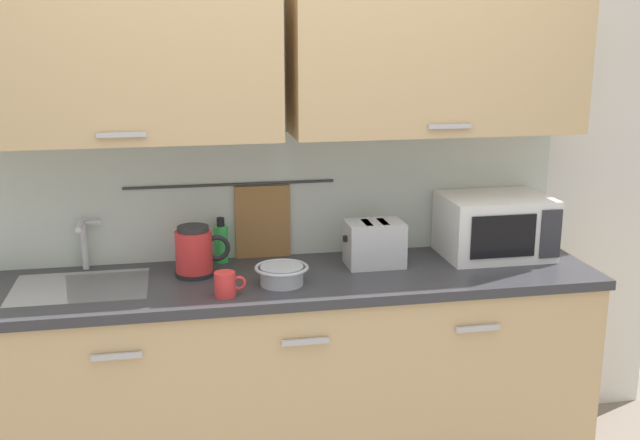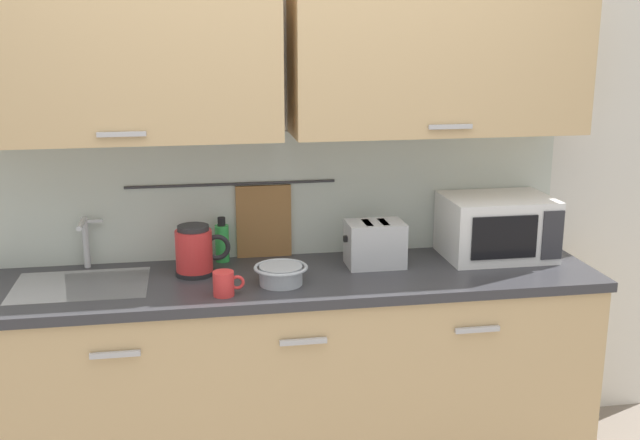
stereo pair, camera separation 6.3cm
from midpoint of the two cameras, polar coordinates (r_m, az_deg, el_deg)
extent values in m
cube|color=tan|center=(3.32, -1.48, -11.85)|extent=(2.50, 0.60, 0.86)
cube|color=#B7B7BC|center=(2.89, -14.42, -9.69)|extent=(0.18, 0.02, 0.02)
cube|color=#B7B7BC|center=(2.91, -0.62, -9.05)|extent=(0.18, 0.02, 0.02)
cube|color=#B7B7BC|center=(3.08, 12.24, -7.99)|extent=(0.18, 0.02, 0.02)
cube|color=#333338|center=(3.14, -1.53, -4.47)|extent=(2.53, 0.63, 0.04)
cube|color=#9EA0A5|center=(3.17, -16.81, -5.42)|extent=(0.52, 0.38, 0.09)
cube|color=silver|center=(3.36, -2.38, 3.31)|extent=(3.70, 0.06, 2.50)
cube|color=beige|center=(3.34, -2.29, 1.93)|extent=(2.50, 0.01, 0.55)
cube|color=tan|center=(3.09, -14.11, 12.20)|extent=(1.22, 0.33, 0.70)
cube|color=#B7B7BC|center=(2.94, -13.99, 6.23)|extent=(0.18, 0.01, 0.02)
cube|color=tan|center=(3.26, 9.46, 12.52)|extent=(1.22, 0.33, 0.70)
cube|color=#B7B7BC|center=(3.12, 10.28, 6.87)|extent=(0.18, 0.01, 0.02)
cylinder|color=#333338|center=(3.30, -6.08, 2.67)|extent=(0.90, 0.01, 0.01)
cube|color=olive|center=(3.35, -3.68, -0.27)|extent=(0.24, 0.02, 0.34)
cylinder|color=#B2B5BA|center=(3.34, -16.54, -1.59)|extent=(0.03, 0.03, 0.22)
cylinder|color=#B2B5BA|center=(3.24, -16.83, -0.28)|extent=(0.02, 0.16, 0.02)
cube|color=#B2B5BA|center=(3.31, -15.97, -0.07)|extent=(0.07, 0.02, 0.01)
cube|color=white|center=(3.44, 13.52, -0.49)|extent=(0.46, 0.34, 0.27)
cube|color=black|center=(3.28, 14.14, -1.28)|extent=(0.29, 0.01, 0.18)
cube|color=#2D2D33|center=(3.37, 17.48, -1.10)|extent=(0.09, 0.01, 0.21)
cylinder|color=black|center=(3.18, -8.75, -3.89)|extent=(0.16, 0.16, 0.02)
cylinder|color=red|center=(3.15, -8.81, -2.26)|extent=(0.15, 0.15, 0.17)
cylinder|color=#262628|center=(3.12, -8.88, -0.59)|extent=(0.13, 0.13, 0.02)
torus|color=black|center=(3.15, -7.12, -2.04)|extent=(0.11, 0.02, 0.11)
cylinder|color=green|center=(3.31, -6.77, -1.75)|extent=(0.06, 0.06, 0.16)
cylinder|color=black|center=(3.29, -6.82, -0.11)|extent=(0.03, 0.03, 0.04)
cylinder|color=red|center=(2.91, -6.59, -4.74)|extent=(0.08, 0.08, 0.09)
torus|color=red|center=(2.91, -5.56, -4.65)|extent=(0.06, 0.01, 0.06)
cylinder|color=#A5ADB7|center=(3.02, -2.34, -4.13)|extent=(0.17, 0.17, 0.07)
torus|color=#A5ADB7|center=(3.01, -2.34, -3.56)|extent=(0.21, 0.21, 0.01)
cube|color=#B7BABF|center=(3.24, 4.68, -1.79)|extent=(0.24, 0.17, 0.19)
cube|color=black|center=(3.21, 4.11, -0.30)|extent=(0.03, 0.12, 0.01)
cube|color=black|center=(3.23, 5.31, -0.24)|extent=(0.03, 0.12, 0.01)
cube|color=black|center=(3.20, 2.47, -1.42)|extent=(0.02, 0.02, 0.02)
camera|label=1|loc=(0.03, -89.42, 0.15)|focal=42.92mm
camera|label=2|loc=(0.03, 90.58, -0.15)|focal=42.92mm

